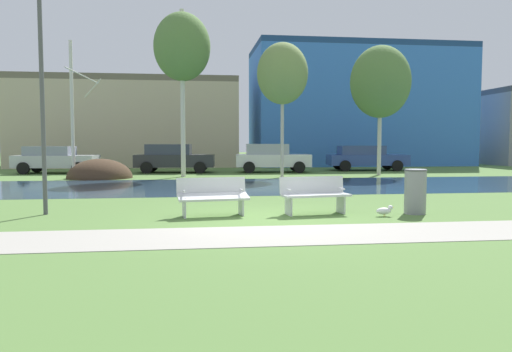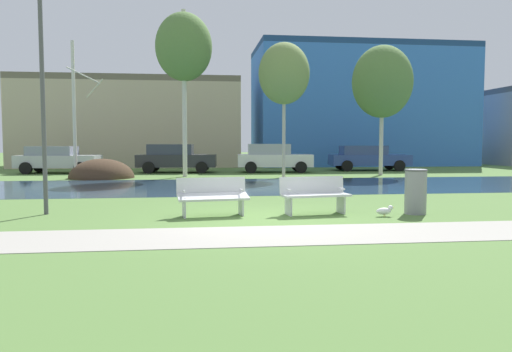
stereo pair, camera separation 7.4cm
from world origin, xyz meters
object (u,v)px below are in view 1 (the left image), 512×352
(parked_hatch_third_white, at_px, (271,158))
(parked_sedan_second_dark, at_px, (173,158))
(seagull, at_px, (385,211))
(parked_wagon_fourth_blue, at_px, (365,157))
(trash_bin, at_px, (415,191))
(parked_van_nearest_silver, at_px, (55,159))
(bench_right, at_px, (315,194))
(bench_left, at_px, (213,195))
(streetlamp, at_px, (41,50))

(parked_hatch_third_white, bearing_deg, parked_sedan_second_dark, 175.79)
(seagull, distance_m, parked_wagon_fourth_blue, 18.27)
(parked_hatch_third_white, bearing_deg, trash_bin, -87.02)
(parked_van_nearest_silver, bearing_deg, bench_right, -57.97)
(bench_left, distance_m, bench_right, 2.38)
(bench_left, xyz_separation_m, parked_wagon_fourth_blue, (9.73, 16.73, 0.31))
(trash_bin, height_order, seagull, trash_bin)
(bench_left, distance_m, parked_wagon_fourth_blue, 19.35)
(seagull, height_order, streetlamp, streetlamp)
(bench_left, distance_m, seagull, 3.93)
(seagull, relative_size, streetlamp, 0.07)
(parked_wagon_fourth_blue, bearing_deg, parked_van_nearest_silver, -178.65)
(bench_left, relative_size, trash_bin, 1.58)
(trash_bin, bearing_deg, parked_sedan_second_dark, 110.87)
(streetlamp, bearing_deg, seagull, -9.49)
(parked_van_nearest_silver, height_order, parked_wagon_fourth_blue, parked_wagon_fourth_blue)
(parked_van_nearest_silver, xyz_separation_m, parked_hatch_third_white, (11.73, -0.59, 0.05))
(seagull, bearing_deg, bench_left, 171.74)
(trash_bin, relative_size, seagull, 2.47)
(bench_left, height_order, streetlamp, streetlamp)
(bench_left, distance_m, parked_van_nearest_silver, 18.09)
(trash_bin, xyz_separation_m, parked_van_nearest_silver, (-12.56, 16.58, 0.23))
(bench_left, height_order, parked_sedan_second_dark, parked_sedan_second_dark)
(seagull, xyz_separation_m, parked_wagon_fourth_blue, (5.86, 17.29, 0.65))
(streetlamp, distance_m, parked_wagon_fourth_blue, 21.20)
(trash_bin, xyz_separation_m, parked_sedan_second_dark, (-6.25, 16.39, 0.27))
(bench_left, xyz_separation_m, parked_sedan_second_dark, (-1.51, 16.13, 0.34))
(bench_left, bearing_deg, streetlamp, 169.29)
(bench_left, bearing_deg, seagull, -8.26)
(streetlamp, height_order, parked_van_nearest_silver, streetlamp)
(trash_bin, xyz_separation_m, seagull, (-0.87, -0.30, -0.41))
(seagull, bearing_deg, parked_wagon_fourth_blue, 71.28)
(trash_bin, bearing_deg, parked_wagon_fourth_blue, 73.62)
(bench_left, height_order, parked_van_nearest_silver, parked_van_nearest_silver)
(bench_left, distance_m, trash_bin, 4.75)
(seagull, distance_m, parked_hatch_third_white, 16.30)
(trash_bin, height_order, parked_hatch_third_white, parked_hatch_third_white)
(parked_van_nearest_silver, xyz_separation_m, parked_wagon_fourth_blue, (17.56, 0.41, 0.00))
(bench_right, height_order, seagull, bench_right)
(seagull, bearing_deg, parked_sedan_second_dark, 107.87)
(parked_van_nearest_silver, bearing_deg, parked_hatch_third_white, -2.86)
(seagull, relative_size, parked_wagon_fourth_blue, 0.09)
(bench_right, distance_m, parked_hatch_third_white, 15.80)
(bench_right, bearing_deg, seagull, -20.66)
(seagull, distance_m, parked_sedan_second_dark, 17.55)
(trash_bin, height_order, parked_sedan_second_dark, parked_sedan_second_dark)
(bench_left, bearing_deg, parked_van_nearest_silver, 115.62)
(trash_bin, distance_m, seagull, 1.00)
(bench_right, bearing_deg, parked_hatch_third_white, 84.46)
(bench_right, distance_m, trash_bin, 2.37)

